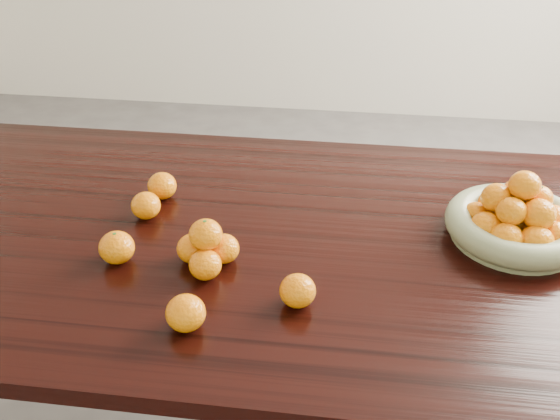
# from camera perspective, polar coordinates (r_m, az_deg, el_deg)

# --- Properties ---
(dining_table) EXTENTS (2.00, 1.00, 0.75)m
(dining_table) POSITION_cam_1_polar(r_m,az_deg,el_deg) (1.48, 1.81, -5.28)
(dining_table) COLOR black
(dining_table) RESTS_ON ground
(fruit_bowl) EXTENTS (0.31, 0.31, 0.17)m
(fruit_bowl) POSITION_cam_1_polar(r_m,az_deg,el_deg) (1.49, 20.84, -0.98)
(fruit_bowl) COLOR gray
(fruit_bowl) RESTS_ON dining_table
(orange_pyramid) EXTENTS (0.13, 0.13, 0.11)m
(orange_pyramid) POSITION_cam_1_polar(r_m,az_deg,el_deg) (1.32, -6.71, -3.54)
(orange_pyramid) COLOR orange
(orange_pyramid) RESTS_ON dining_table
(loose_orange_0) EXTENTS (0.08, 0.08, 0.07)m
(loose_orange_0) POSITION_cam_1_polar(r_m,az_deg,el_deg) (1.37, -14.70, -3.34)
(loose_orange_0) COLOR orange
(loose_orange_0) RESTS_ON dining_table
(loose_orange_1) EXTENTS (0.08, 0.08, 0.07)m
(loose_orange_1) POSITION_cam_1_polar(r_m,az_deg,el_deg) (1.18, -8.62, -9.30)
(loose_orange_1) COLOR orange
(loose_orange_1) RESTS_ON dining_table
(loose_orange_2) EXTENTS (0.07, 0.07, 0.07)m
(loose_orange_2) POSITION_cam_1_polar(r_m,az_deg,el_deg) (1.22, 1.63, -7.39)
(loose_orange_2) COLOR orange
(loose_orange_2) RESTS_ON dining_table
(loose_orange_3) EXTENTS (0.07, 0.07, 0.07)m
(loose_orange_3) POSITION_cam_1_polar(r_m,az_deg,el_deg) (1.51, -12.16, 0.40)
(loose_orange_3) COLOR orange
(loose_orange_3) RESTS_ON dining_table
(loose_orange_4) EXTENTS (0.07, 0.07, 0.07)m
(loose_orange_4) POSITION_cam_1_polar(r_m,az_deg,el_deg) (1.58, -10.73, 2.19)
(loose_orange_4) COLOR orange
(loose_orange_4) RESTS_ON dining_table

